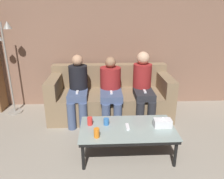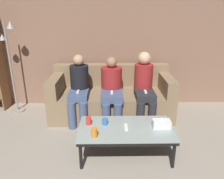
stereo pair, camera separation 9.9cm
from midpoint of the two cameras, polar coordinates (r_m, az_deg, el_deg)
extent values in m
cube|color=#8C6651|center=(4.12, 0.45, 13.55)|extent=(12.00, 0.06, 2.60)
cube|color=#897051|center=(3.85, 0.60, -3.67)|extent=(2.06, 0.88, 0.44)
cube|color=#897051|center=(4.02, 0.50, 3.79)|extent=(2.06, 0.20, 0.41)
cube|color=#897051|center=(3.81, -13.63, 1.32)|extent=(0.18, 0.88, 0.29)
cube|color=#897051|center=(3.86, 14.70, 1.45)|extent=(0.18, 0.88, 0.29)
cube|color=#8C9E99|center=(2.77, 4.70, -10.08)|extent=(1.18, 0.65, 0.02)
cube|color=black|center=(2.79, 4.68, -10.59)|extent=(1.16, 0.63, 0.04)
cylinder|color=black|center=(2.66, -7.05, -17.04)|extent=(0.04, 0.04, 0.33)
cylinder|color=black|center=(2.77, 16.81, -16.26)|extent=(0.04, 0.04, 0.33)
cylinder|color=black|center=(3.12, -6.03, -10.99)|extent=(0.04, 0.04, 0.33)
cylinder|color=black|center=(3.20, 13.95, -10.57)|extent=(0.04, 0.04, 0.33)
cylinder|color=#3372BF|center=(2.81, -0.82, -8.36)|extent=(0.07, 0.07, 0.09)
cylinder|color=red|center=(2.82, -5.09, -8.14)|extent=(0.07, 0.07, 0.10)
cylinder|color=orange|center=(2.55, -3.50, -11.18)|extent=(0.07, 0.07, 0.11)
cube|color=white|center=(2.82, 13.78, -8.70)|extent=(0.22, 0.12, 0.10)
sphere|color=white|center=(2.79, 13.88, -7.58)|extent=(0.04, 0.04, 0.04)
cube|color=white|center=(2.76, 4.71, -9.74)|extent=(0.04, 0.15, 0.02)
cylinder|color=gray|center=(4.42, -22.79, -4.99)|extent=(0.26, 0.26, 0.02)
cylinder|color=gray|center=(4.17, -24.22, 4.83)|extent=(0.03, 0.03, 1.59)
cone|color=gray|center=(4.03, -24.40, 15.15)|extent=(0.14, 0.14, 0.12)
cone|color=gray|center=(4.15, -26.12, 12.19)|extent=(0.12, 0.12, 0.10)
cylinder|color=#47567A|center=(3.47, -9.60, -6.74)|extent=(0.13, 0.13, 0.44)
cylinder|color=#47567A|center=(3.45, -6.62, -6.77)|extent=(0.13, 0.13, 0.44)
cube|color=#47567A|center=(3.53, -7.93, -1.34)|extent=(0.30, 0.41, 0.10)
cylinder|color=black|center=(3.66, -7.70, 2.57)|extent=(0.30, 0.30, 0.48)
sphere|color=tan|center=(3.58, -7.95, 7.62)|extent=(0.18, 0.18, 0.18)
cube|color=white|center=(3.47, -8.06, -0.59)|extent=(0.04, 0.12, 0.02)
cylinder|color=#47567A|center=(3.37, -0.71, -7.22)|extent=(0.13, 0.13, 0.44)
cylinder|color=#47567A|center=(3.38, 2.37, -7.20)|extent=(0.13, 0.13, 0.44)
cube|color=#47567A|center=(3.48, 0.74, -1.48)|extent=(0.34, 0.47, 0.10)
cylinder|color=maroon|center=(3.65, 0.65, 2.36)|extent=(0.34, 0.34, 0.44)
sphere|color=#997051|center=(3.56, 0.67, 7.11)|extent=(0.18, 0.18, 0.18)
cube|color=white|center=(3.41, 0.77, -0.76)|extent=(0.04, 0.12, 0.02)
cylinder|color=#28282D|center=(3.45, 8.24, -6.83)|extent=(0.13, 0.13, 0.44)
cylinder|color=#28282D|center=(3.48, 11.18, -6.75)|extent=(0.13, 0.13, 0.44)
cube|color=#28282D|center=(3.55, 9.35, -1.31)|extent=(0.30, 0.44, 0.10)
cylinder|color=maroon|center=(3.69, 8.95, 2.75)|extent=(0.30, 0.30, 0.50)
sphere|color=#DBAD89|center=(3.60, 9.25, 8.08)|extent=(0.21, 0.21, 0.21)
cube|color=white|center=(3.49, 9.53, -0.58)|extent=(0.04, 0.12, 0.02)
camera|label=1|loc=(0.05, -89.10, 0.33)|focal=35.00mm
camera|label=2|loc=(0.05, 90.90, -0.33)|focal=35.00mm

